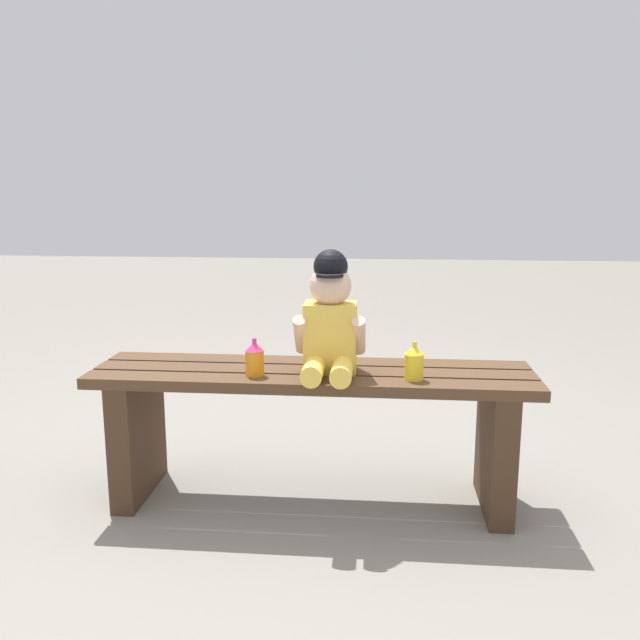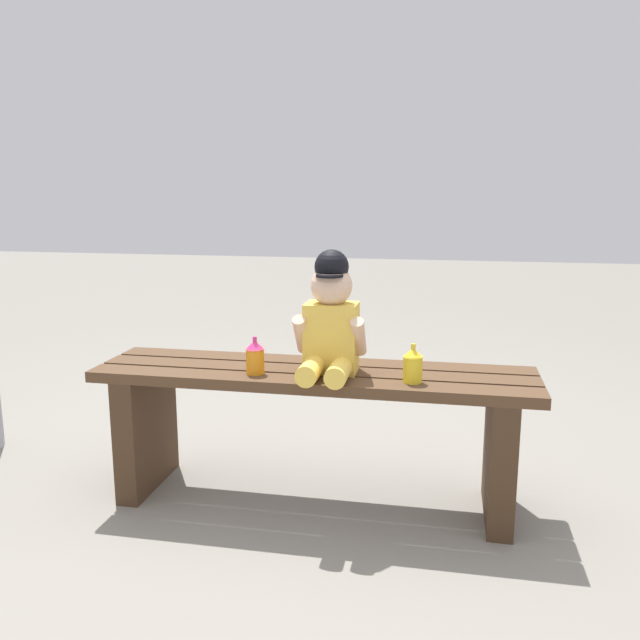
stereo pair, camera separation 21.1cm
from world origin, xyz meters
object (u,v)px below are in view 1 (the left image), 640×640
Objects in this scene: sippy_cup_right at (414,362)px; sippy_cup_left at (255,358)px; child_figure at (330,320)px; park_bench at (312,414)px.

sippy_cup_left is at bearing 180.00° from sippy_cup_right.
child_figure is at bearing 168.46° from sippy_cup_right.
sippy_cup_left is 0.51m from sippy_cup_right.
park_bench is at bearing 152.54° from child_figure.
sippy_cup_right is (0.27, -0.06, -0.12)m from child_figure.
child_figure reaches higher than sippy_cup_right.
sippy_cup_left is 1.00× the size of sippy_cup_right.
park_bench is 3.64× the size of child_figure.
child_figure reaches higher than park_bench.
park_bench is 0.29m from sippy_cup_left.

